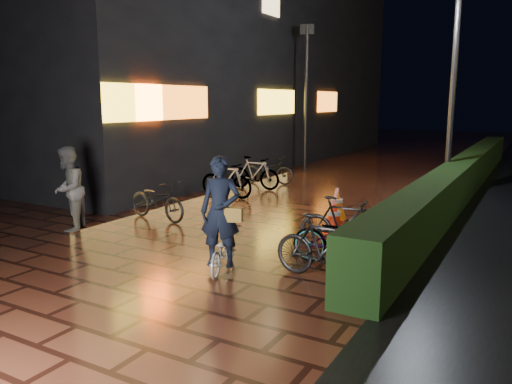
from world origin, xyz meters
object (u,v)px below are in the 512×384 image
Objects in this scene: cyclist at (222,230)px; cart_assembly at (446,187)px; bystander_person at (68,189)px; traffic_barrier at (335,210)px.

cyclist reaches higher than cart_assembly.
bystander_person is 4.18m from cyclist.
traffic_barrier is at bearing -118.34° from cart_assembly.
cart_assembly is (2.21, 6.85, -0.18)m from cyclist.
bystander_person is 0.95× the size of cyclist.
bystander_person is at bearing 172.14° from cyclist.
traffic_barrier is 1.75× the size of cart_assembly.
bystander_person is at bearing -135.37° from cart_assembly.
cart_assembly reaches higher than traffic_barrier.
bystander_person is 1.78× the size of cart_assembly.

